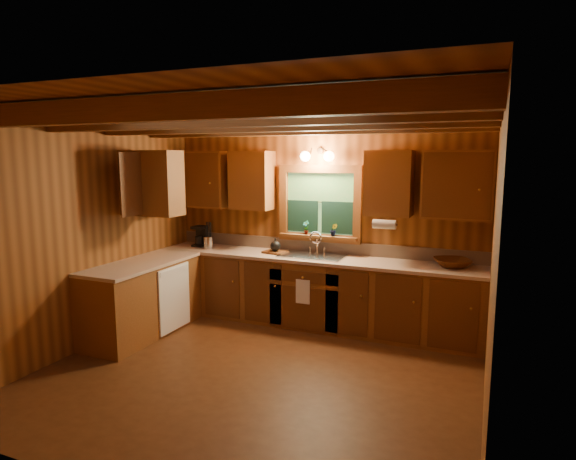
# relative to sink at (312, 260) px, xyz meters

# --- Properties ---
(room) EXTENTS (4.20, 4.20, 4.20)m
(room) POSITION_rel_sink_xyz_m (0.00, -1.60, 0.44)
(room) COLOR #4D2912
(room) RESTS_ON ground
(ceiling_beams) EXTENTS (4.20, 2.54, 0.18)m
(ceiling_beams) POSITION_rel_sink_xyz_m (0.00, -1.60, 1.63)
(ceiling_beams) COLOR brown
(ceiling_beams) RESTS_ON room
(base_cabinets) EXTENTS (4.20, 2.22, 0.86)m
(base_cabinets) POSITION_rel_sink_xyz_m (-0.49, -0.32, -0.43)
(base_cabinets) COLOR brown
(base_cabinets) RESTS_ON ground
(countertop) EXTENTS (4.20, 2.24, 0.04)m
(countertop) POSITION_rel_sink_xyz_m (-0.48, -0.31, 0.02)
(countertop) COLOR tan
(countertop) RESTS_ON base_cabinets
(backsplash) EXTENTS (4.20, 0.02, 0.16)m
(backsplash) POSITION_rel_sink_xyz_m (0.00, 0.28, 0.12)
(backsplash) COLOR tan
(backsplash) RESTS_ON room
(dishwasher_panel) EXTENTS (0.02, 0.60, 0.80)m
(dishwasher_panel) POSITION_rel_sink_xyz_m (-1.47, -0.92, -0.43)
(dishwasher_panel) COLOR white
(dishwasher_panel) RESTS_ON base_cabinets
(upper_cabinets) EXTENTS (4.19, 1.77, 0.78)m
(upper_cabinets) POSITION_rel_sink_xyz_m (-0.56, -0.18, 0.98)
(upper_cabinets) COLOR brown
(upper_cabinets) RESTS_ON room
(window) EXTENTS (1.12, 0.08, 1.00)m
(window) POSITION_rel_sink_xyz_m (0.00, 0.26, 0.67)
(window) COLOR brown
(window) RESTS_ON room
(window_sill) EXTENTS (1.06, 0.14, 0.04)m
(window_sill) POSITION_rel_sink_xyz_m (0.00, 0.22, 0.26)
(window_sill) COLOR brown
(window_sill) RESTS_ON room
(wall_sconce) EXTENTS (0.45, 0.21, 0.17)m
(wall_sconce) POSITION_rel_sink_xyz_m (0.00, 0.14, 1.31)
(wall_sconce) COLOR black
(wall_sconce) RESTS_ON room
(paper_towel_roll) EXTENTS (0.27, 0.11, 0.11)m
(paper_towel_roll) POSITION_rel_sink_xyz_m (0.92, -0.07, 0.51)
(paper_towel_roll) COLOR white
(paper_towel_roll) RESTS_ON upper_cabinets
(dish_towel) EXTENTS (0.18, 0.01, 0.30)m
(dish_towel) POSITION_rel_sink_xyz_m (0.00, -0.34, -0.34)
(dish_towel) COLOR white
(dish_towel) RESTS_ON base_cabinets
(sink) EXTENTS (0.82, 0.48, 0.43)m
(sink) POSITION_rel_sink_xyz_m (0.00, 0.00, 0.00)
(sink) COLOR silver
(sink) RESTS_ON countertop
(coffee_maker) EXTENTS (0.16, 0.21, 0.29)m
(coffee_maker) POSITION_rel_sink_xyz_m (-1.72, 0.07, 0.19)
(coffee_maker) COLOR black
(coffee_maker) RESTS_ON countertop
(utensil_crock) EXTENTS (0.13, 0.13, 0.37)m
(utensil_crock) POSITION_rel_sink_xyz_m (-1.50, -0.07, 0.14)
(utensil_crock) COLOR silver
(utensil_crock) RESTS_ON countertop
(cutting_board) EXTENTS (0.33, 0.26, 0.03)m
(cutting_board) POSITION_rel_sink_xyz_m (-0.52, -0.01, 0.06)
(cutting_board) COLOR #512A11
(cutting_board) RESTS_ON countertop
(teakettle) EXTENTS (0.14, 0.14, 0.18)m
(teakettle) POSITION_rel_sink_xyz_m (-0.52, -0.01, 0.14)
(teakettle) COLOR black
(teakettle) RESTS_ON cutting_board
(wicker_basket) EXTENTS (0.53, 0.53, 0.10)m
(wicker_basket) POSITION_rel_sink_xyz_m (1.69, 0.04, 0.09)
(wicker_basket) COLOR #48230C
(wicker_basket) RESTS_ON countertop
(potted_plant_left) EXTENTS (0.11, 0.09, 0.18)m
(potted_plant_left) POSITION_rel_sink_xyz_m (-0.17, 0.21, 0.38)
(potted_plant_left) COLOR #512A11
(potted_plant_left) RESTS_ON window_sill
(potted_plant_right) EXTENTS (0.11, 0.10, 0.17)m
(potted_plant_right) POSITION_rel_sink_xyz_m (0.21, 0.21, 0.37)
(potted_plant_right) COLOR #512A11
(potted_plant_right) RESTS_ON window_sill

